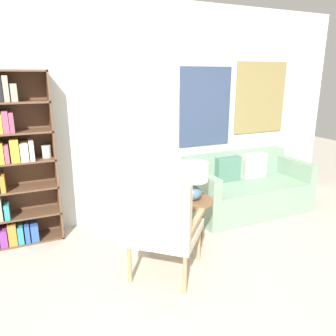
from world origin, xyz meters
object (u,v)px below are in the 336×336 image
object	(u,v)px
bookshelf	(11,162)
side_table	(186,204)
armchair	(162,223)
couch	(245,189)
table_lamp	(193,176)

from	to	relation	value
bookshelf	side_table	distance (m)	1.91
side_table	armchair	bearing A→B (deg)	-136.56
armchair	side_table	world-z (taller)	armchair
couch	bookshelf	bearing A→B (deg)	174.86
couch	table_lamp	xyz separation A→B (m)	(-1.16, -0.62, 0.50)
bookshelf	table_lamp	xyz separation A→B (m)	(1.72, -0.87, -0.14)
bookshelf	armchair	bearing A→B (deg)	-47.51
couch	table_lamp	world-z (taller)	table_lamp
couch	table_lamp	size ratio (longest dim) A/B	4.01
armchair	couch	size ratio (longest dim) A/B	0.60
armchair	table_lamp	bearing A→B (deg)	37.44
bookshelf	armchair	world-z (taller)	bookshelf
armchair	couch	bearing A→B (deg)	31.11
bookshelf	table_lamp	size ratio (longest dim) A/B	4.60
bookshelf	side_table	xyz separation A→B (m)	(1.65, -0.84, -0.45)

